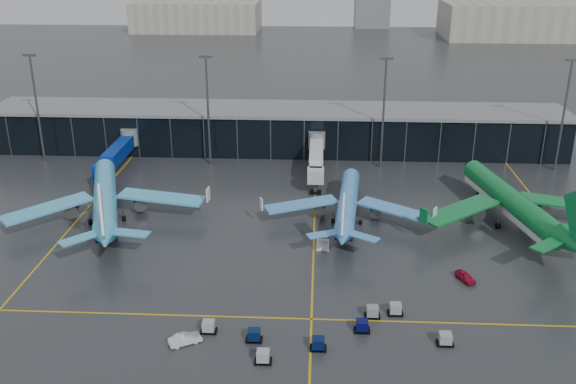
{
  "coord_description": "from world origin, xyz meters",
  "views": [
    {
      "loc": [
        10.65,
        -92.15,
        50.1
      ],
      "look_at": [
        5.0,
        18.0,
        6.0
      ],
      "focal_mm": 40.0,
      "sensor_mm": 36.0,
      "label": 1
    }
  ],
  "objects_px": {
    "baggage_carts": "(328,331)",
    "mobile_airstair": "(323,243)",
    "airliner_arkefly": "(104,184)",
    "service_van_white": "(185,339)",
    "service_van_red": "(465,277)",
    "airliner_klm_near": "(348,191)",
    "airliner_aer_lingus": "(513,188)"
  },
  "relations": [
    {
      "from": "service_van_red",
      "to": "service_van_white",
      "type": "height_order",
      "value": "service_van_white"
    },
    {
      "from": "airliner_aer_lingus",
      "to": "service_van_white",
      "type": "bearing_deg",
      "value": -153.74
    },
    {
      "from": "airliner_klm_near",
      "to": "airliner_aer_lingus",
      "type": "height_order",
      "value": "airliner_aer_lingus"
    },
    {
      "from": "airliner_aer_lingus",
      "to": "service_van_red",
      "type": "relative_size",
      "value": 11.39
    },
    {
      "from": "airliner_klm_near",
      "to": "baggage_carts",
      "type": "distance_m",
      "value": 39.01
    },
    {
      "from": "airliner_klm_near",
      "to": "baggage_carts",
      "type": "bearing_deg",
      "value": -90.83
    },
    {
      "from": "baggage_carts",
      "to": "airliner_aer_lingus",
      "type": "bearing_deg",
      "value": 48.67
    },
    {
      "from": "service_van_white",
      "to": "service_van_red",
      "type": "bearing_deg",
      "value": -94.75
    },
    {
      "from": "mobile_airstair",
      "to": "baggage_carts",
      "type": "bearing_deg",
      "value": -87.24
    },
    {
      "from": "airliner_arkefly",
      "to": "baggage_carts",
      "type": "relative_size",
      "value": 1.32
    },
    {
      "from": "airliner_aer_lingus",
      "to": "baggage_carts",
      "type": "relative_size",
      "value": 1.35
    },
    {
      "from": "airliner_klm_near",
      "to": "mobile_airstair",
      "type": "height_order",
      "value": "airliner_klm_near"
    },
    {
      "from": "airliner_klm_near",
      "to": "service_van_red",
      "type": "height_order",
      "value": "airliner_klm_near"
    },
    {
      "from": "service_van_white",
      "to": "airliner_aer_lingus",
      "type": "bearing_deg",
      "value": -81.63
    },
    {
      "from": "airliner_klm_near",
      "to": "service_van_white",
      "type": "bearing_deg",
      "value": -114.02
    },
    {
      "from": "baggage_carts",
      "to": "mobile_airstair",
      "type": "height_order",
      "value": "mobile_airstair"
    },
    {
      "from": "airliner_klm_near",
      "to": "airliner_aer_lingus",
      "type": "xyz_separation_m",
      "value": [
        30.2,
        0.25,
        1.26
      ]
    },
    {
      "from": "airliner_klm_near",
      "to": "service_van_red",
      "type": "distance_m",
      "value": 28.97
    },
    {
      "from": "airliner_aer_lingus",
      "to": "service_van_red",
      "type": "xyz_separation_m",
      "value": [
        -12.56,
        -22.68,
        -6.32
      ]
    },
    {
      "from": "airliner_klm_near",
      "to": "baggage_carts",
      "type": "relative_size",
      "value": 1.11
    },
    {
      "from": "airliner_aer_lingus",
      "to": "baggage_carts",
      "type": "xyz_separation_m",
      "value": [
        -34.07,
        -38.74,
        -6.25
      ]
    },
    {
      "from": "airliner_arkefly",
      "to": "mobile_airstair",
      "type": "relative_size",
      "value": 12.95
    },
    {
      "from": "airliner_klm_near",
      "to": "mobile_airstair",
      "type": "xyz_separation_m",
      "value": [
        -4.63,
        -11.87,
        -4.97
      ]
    },
    {
      "from": "airliner_aer_lingus",
      "to": "service_van_white",
      "type": "height_order",
      "value": "airliner_aer_lingus"
    },
    {
      "from": "airliner_klm_near",
      "to": "service_van_white",
      "type": "distance_m",
      "value": 47.35
    },
    {
      "from": "airliner_aer_lingus",
      "to": "airliner_arkefly",
      "type": "bearing_deg",
      "value": 169.63
    },
    {
      "from": "airliner_arkefly",
      "to": "mobile_airstair",
      "type": "xyz_separation_m",
      "value": [
        41.17,
        -10.24,
        -6.09
      ]
    },
    {
      "from": "baggage_carts",
      "to": "service_van_red",
      "type": "bearing_deg",
      "value": 36.77
    },
    {
      "from": "airliner_arkefly",
      "to": "airliner_aer_lingus",
      "type": "height_order",
      "value": "airliner_aer_lingus"
    },
    {
      "from": "baggage_carts",
      "to": "mobile_airstair",
      "type": "distance_m",
      "value": 26.63
    },
    {
      "from": "airliner_aer_lingus",
      "to": "mobile_airstair",
      "type": "relative_size",
      "value": 13.23
    },
    {
      "from": "baggage_carts",
      "to": "service_van_white",
      "type": "xyz_separation_m",
      "value": [
        -18.91,
        -2.72,
        -0.04
      ]
    }
  ]
}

